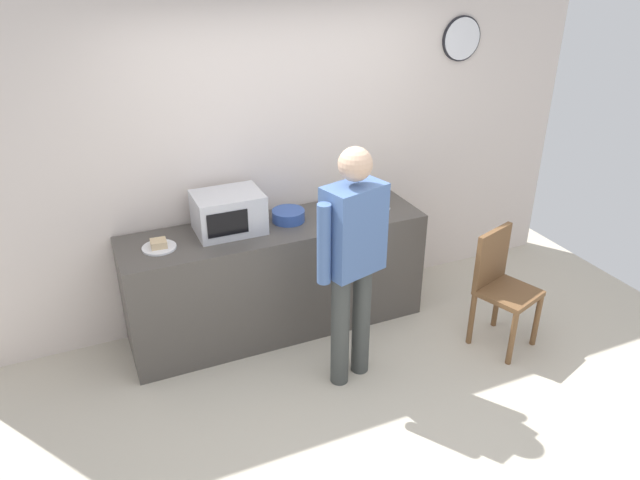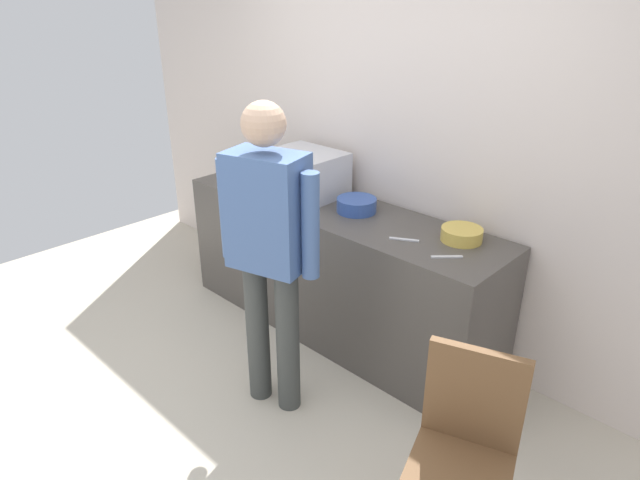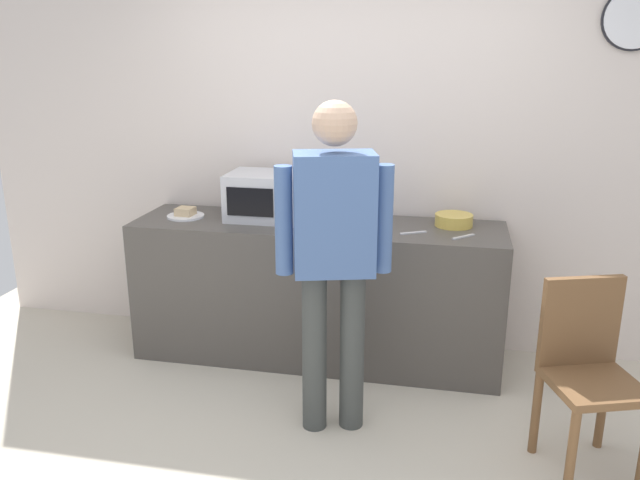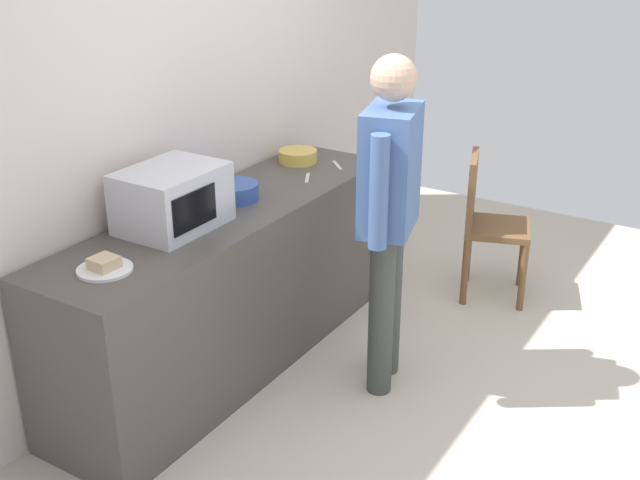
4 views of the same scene
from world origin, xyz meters
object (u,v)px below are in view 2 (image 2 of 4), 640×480
Objects in this scene: fork_utensil at (404,239)px; sandwich_plate at (248,177)px; person_standing at (269,242)px; spoon_utensil at (447,257)px; salad_bowl at (357,205)px; microwave at (306,173)px; wooden_chair at (464,449)px; cereal_bowl at (462,234)px.

sandwich_plate is at bearing 176.82° from fork_utensil.
person_standing is (-0.35, -0.71, 0.11)m from fork_utensil.
salad_bowl is at bearing 167.52° from spoon_utensil.
microwave is 2.94× the size of fork_utensil.
spoon_utensil is 0.18× the size of wooden_chair.
microwave is at bearing 152.96° from wooden_chair.
salad_bowl reaches higher than cereal_bowl.
salad_bowl is at bearing 162.89° from fork_utensil.
wooden_chair is at bearing -41.06° from fork_utensil.
microwave is 2.14m from wooden_chair.
sandwich_plate reaches higher than wooden_chair.
microwave is at bearing 8.59° from sandwich_plate.
person_standing is at bearing -133.51° from spoon_utensil.
microwave is 1.06m from person_standing.
microwave is at bearing 124.42° from person_standing.
fork_utensil is 0.30m from spoon_utensil.
person_standing is (-0.65, -0.68, 0.11)m from spoon_utensil.
spoon_utensil is at bearing -8.57° from microwave.
person_standing reaches higher than fork_utensil.
spoon_utensil is (0.78, -0.17, -0.04)m from salad_bowl.
spoon_utensil is 0.10× the size of person_standing.
cereal_bowl is 0.25× the size of wooden_chair.
salad_bowl reaches higher than sandwich_plate.
wooden_chair is (0.66, -1.00, -0.43)m from cereal_bowl.
microwave is at bearing 170.19° from fork_utensil.
cereal_bowl is (1.19, 0.06, -0.11)m from microwave.
cereal_bowl is 1.10m from person_standing.
cereal_bowl is at bearing 5.69° from salad_bowl.
cereal_bowl is 0.13× the size of person_standing.
microwave reaches higher than cereal_bowl.
fork_utensil is 1.25m from wooden_chair.
sandwich_plate reaches higher than spoon_utensil.
cereal_bowl is at bearing 57.55° from person_standing.
person_standing reaches higher than salad_bowl.
person_standing reaches higher than sandwich_plate.
wooden_chair is (1.38, -0.93, -0.44)m from salad_bowl.
salad_bowl is 1.50× the size of fork_utensil.
fork_utensil is 1.00× the size of spoon_utensil.
spoon_utensil is at bearing 46.49° from person_standing.
fork_utensil is 0.80m from person_standing.
sandwich_plate is at bearing 145.22° from person_standing.
spoon_utensil is (0.06, -0.24, -0.03)m from cereal_bowl.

